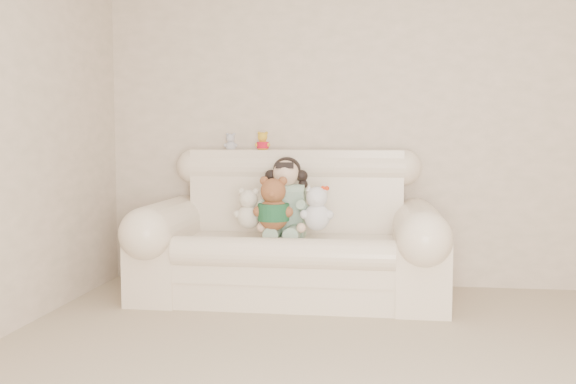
{
  "coord_description": "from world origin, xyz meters",
  "views": [
    {
      "loc": [
        -0.21,
        -2.28,
        1.1
      ],
      "look_at": [
        -0.78,
        1.9,
        0.75
      ],
      "focal_mm": 39.24,
      "sensor_mm": 36.0,
      "label": 1
    }
  ],
  "objects_px": {
    "sofa": "(290,225)",
    "brown_teddy": "(274,198)",
    "cream_teddy": "(249,205)",
    "seated_child": "(286,196)",
    "white_cat": "(317,203)"
  },
  "relations": [
    {
      "from": "sofa",
      "to": "seated_child",
      "type": "bearing_deg",
      "value": 115.58
    },
    {
      "from": "seated_child",
      "to": "cream_teddy",
      "type": "distance_m",
      "value": 0.3
    },
    {
      "from": "white_cat",
      "to": "cream_teddy",
      "type": "distance_m",
      "value": 0.47
    },
    {
      "from": "seated_child",
      "to": "brown_teddy",
      "type": "xyz_separation_m",
      "value": [
        -0.05,
        -0.24,
        0.01
      ]
    },
    {
      "from": "sofa",
      "to": "seated_child",
      "type": "relative_size",
      "value": 3.68
    },
    {
      "from": "cream_teddy",
      "to": "brown_teddy",
      "type": "bearing_deg",
      "value": -36.78
    },
    {
      "from": "sofa",
      "to": "brown_teddy",
      "type": "height_order",
      "value": "sofa"
    },
    {
      "from": "white_cat",
      "to": "cream_teddy",
      "type": "relative_size",
      "value": 1.11
    },
    {
      "from": "cream_teddy",
      "to": "seated_child",
      "type": "bearing_deg",
      "value": 20.01
    },
    {
      "from": "sofa",
      "to": "white_cat",
      "type": "relative_size",
      "value": 5.9
    },
    {
      "from": "sofa",
      "to": "cream_teddy",
      "type": "height_order",
      "value": "sofa"
    },
    {
      "from": "sofa",
      "to": "seated_child",
      "type": "distance_m",
      "value": 0.21
    },
    {
      "from": "cream_teddy",
      "to": "sofa",
      "type": "bearing_deg",
      "value": 2.43
    },
    {
      "from": "seated_child",
      "to": "cream_teddy",
      "type": "xyz_separation_m",
      "value": [
        -0.23,
        -0.18,
        -0.04
      ]
    },
    {
      "from": "brown_teddy",
      "to": "cream_teddy",
      "type": "height_order",
      "value": "brown_teddy"
    }
  ]
}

